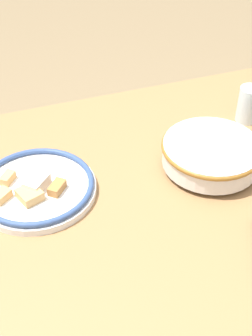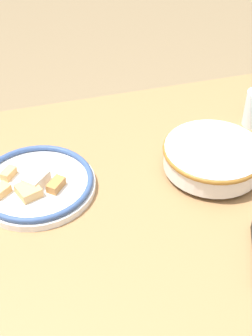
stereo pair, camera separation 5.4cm
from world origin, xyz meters
name	(u,v)px [view 1 (the left image)]	position (x,y,z in m)	size (l,w,h in m)	color
dining_table	(111,231)	(0.00, 0.00, 0.69)	(1.43, 0.96, 0.77)	olive
noodle_bowl	(211,154)	(-0.29, -0.05, 0.82)	(0.25, 0.25, 0.07)	silver
food_plate	(36,188)	(0.15, -0.11, 0.79)	(0.29, 0.29, 0.05)	white
drinking_glass	(249,104)	(-0.49, -0.21, 0.83)	(0.06, 0.06, 0.11)	silver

